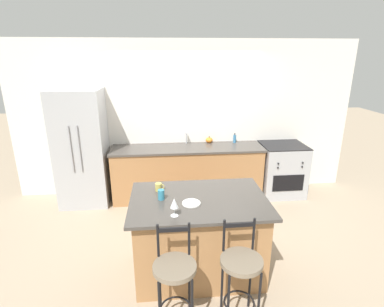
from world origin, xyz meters
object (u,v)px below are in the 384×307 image
dinner_plate (191,203)px  wine_glass (174,203)px  oven_range (281,169)px  tumbler_cup (161,195)px  bar_stool_near (175,277)px  pumpkin_decoration (209,140)px  refrigerator (82,148)px  soap_bottle (235,139)px  bar_stool_far (241,271)px  coffee_mug (159,187)px

dinner_plate → wine_glass: bearing=-129.1°
oven_range → tumbler_cup: tumbler_cup is taller
bar_stool_near → oven_range: bearing=52.8°
pumpkin_decoration → refrigerator: bearing=-173.2°
oven_range → soap_bottle: 1.01m
oven_range → soap_bottle: bearing=164.9°
bar_stool_far → dinner_plate: 0.84m
tumbler_cup → dinner_plate: bearing=-22.9°
dinner_plate → refrigerator: bearing=128.7°
pumpkin_decoration → soap_bottle: 0.46m
dinner_plate → tumbler_cup: size_ratio=1.77×
pumpkin_decoration → tumbler_cup: bearing=-111.7°
wine_glass → soap_bottle: size_ratio=1.10×
bar_stool_far → coffee_mug: coffee_mug is taller
refrigerator → bar_stool_far: bearing=-52.8°
pumpkin_decoration → soap_bottle: (0.46, -0.04, 0.02)m
bar_stool_far → coffee_mug: size_ratio=9.39×
coffee_mug → pumpkin_decoration: bearing=65.3°
wine_glass → coffee_mug: 0.62m
coffee_mug → pumpkin_decoration: (0.89, 1.93, -0.00)m
refrigerator → tumbler_cup: size_ratio=17.06×
dinner_plate → pumpkin_decoration: (0.54, 2.29, 0.03)m
tumbler_cup → bar_stool_near: bearing=-82.2°
bar_stool_far → coffee_mug: bearing=126.7°
dinner_plate → bar_stool_near: bearing=-107.7°
oven_range → pumpkin_decoration: 1.41m
bar_stool_far → soap_bottle: 2.98m
tumbler_cup → pumpkin_decoration: 2.32m
refrigerator → dinner_plate: refrigerator is taller
bar_stool_near → dinner_plate: 0.79m
bar_stool_far → oven_range: bearing=61.7°
bar_stool_far → pumpkin_decoration: pumpkin_decoration is taller
refrigerator → oven_range: refrigerator is taller
oven_range → pumpkin_decoration: bearing=168.5°
refrigerator → wine_glass: size_ratio=10.04×
oven_range → pumpkin_decoration: size_ratio=7.43×
oven_range → soap_bottle: soap_bottle is taller
wine_glass → soap_bottle: 2.75m
oven_range → bar_stool_near: bearing=-127.2°
wine_glass → pumpkin_decoration: size_ratio=1.53×
tumbler_cup → refrigerator: bearing=124.6°
refrigerator → bar_stool_near: size_ratio=1.89×
refrigerator → soap_bottle: bearing=4.8°
refrigerator → pumpkin_decoration: bearing=6.8°
oven_range → coffee_mug: 2.79m
bar_stool_near → coffee_mug: 1.11m
oven_range → wine_glass: (-2.02, -2.26, 0.60)m
bar_stool_near → bar_stool_far: (0.61, 0.02, 0.00)m
dinner_plate → coffee_mug: size_ratio=1.84×
dinner_plate → coffee_mug: bearing=133.8°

